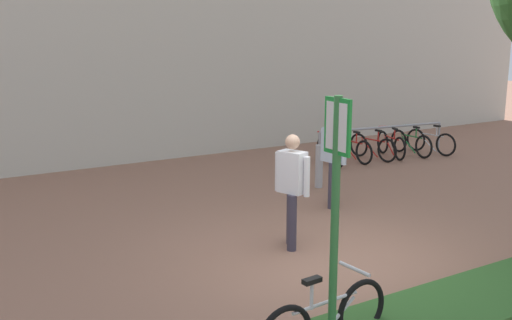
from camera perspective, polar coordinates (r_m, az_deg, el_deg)
ground_plane at (r=8.54m, az=7.56°, el=-9.63°), size 60.00×60.00×0.00m
parking_sign_post at (r=5.53m, az=7.70°, el=-3.25°), size 0.08×0.36×2.61m
bike_rack_cluster at (r=15.43m, az=12.10°, el=1.44°), size 3.73×1.92×0.83m
bollard_steel at (r=12.28m, az=6.11°, el=-0.61°), size 0.16×0.16×0.90m
person_casual_tan at (r=10.85m, az=7.48°, el=0.53°), size 0.33×0.60×1.72m
person_shirt_white at (r=8.71m, az=3.50°, el=-2.30°), size 0.36×0.58×1.72m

